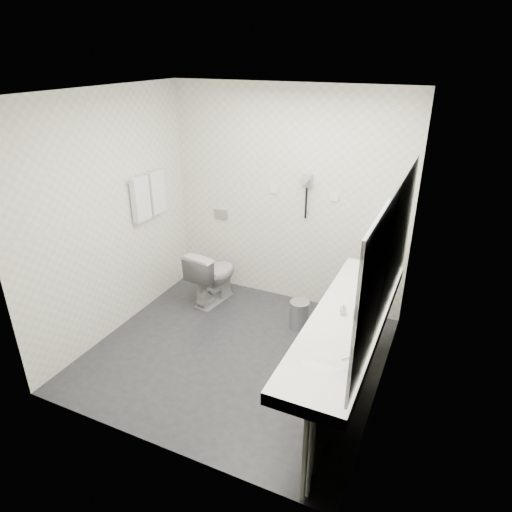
% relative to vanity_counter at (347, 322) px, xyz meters
% --- Properties ---
extents(floor, '(2.80, 2.80, 0.00)m').
position_rel_vanity_counter_xyz_m(floor, '(-1.12, 0.20, -0.80)').
color(floor, '#26262A').
rests_on(floor, ground).
extents(ceiling, '(2.80, 2.80, 0.00)m').
position_rel_vanity_counter_xyz_m(ceiling, '(-1.12, 0.20, 1.70)').
color(ceiling, white).
rests_on(ceiling, wall_back).
extents(wall_back, '(2.80, 0.00, 2.80)m').
position_rel_vanity_counter_xyz_m(wall_back, '(-1.12, 1.50, 0.45)').
color(wall_back, white).
rests_on(wall_back, floor).
extents(wall_front, '(2.80, 0.00, 2.80)m').
position_rel_vanity_counter_xyz_m(wall_front, '(-1.12, -1.10, 0.45)').
color(wall_front, white).
rests_on(wall_front, floor).
extents(wall_left, '(0.00, 2.60, 2.60)m').
position_rel_vanity_counter_xyz_m(wall_left, '(-2.52, 0.20, 0.45)').
color(wall_left, white).
rests_on(wall_left, floor).
extents(wall_right, '(0.00, 2.60, 2.60)m').
position_rel_vanity_counter_xyz_m(wall_right, '(0.27, 0.20, 0.45)').
color(wall_right, white).
rests_on(wall_right, floor).
extents(vanity_counter, '(0.55, 2.20, 0.10)m').
position_rel_vanity_counter_xyz_m(vanity_counter, '(0.00, 0.00, 0.00)').
color(vanity_counter, white).
rests_on(vanity_counter, floor).
extents(vanity_panel, '(0.03, 2.15, 0.75)m').
position_rel_vanity_counter_xyz_m(vanity_panel, '(0.02, 0.00, -0.42)').
color(vanity_panel, gray).
rests_on(vanity_panel, floor).
extents(vanity_post_near, '(0.06, 0.06, 0.75)m').
position_rel_vanity_counter_xyz_m(vanity_post_near, '(0.05, -1.04, -0.42)').
color(vanity_post_near, silver).
rests_on(vanity_post_near, floor).
extents(vanity_post_far, '(0.06, 0.06, 0.75)m').
position_rel_vanity_counter_xyz_m(vanity_post_far, '(0.05, 1.04, -0.42)').
color(vanity_post_far, silver).
rests_on(vanity_post_far, floor).
extents(mirror, '(0.02, 2.20, 1.05)m').
position_rel_vanity_counter_xyz_m(mirror, '(0.26, 0.00, 0.65)').
color(mirror, '#B2BCC6').
rests_on(mirror, wall_right).
extents(basin_near, '(0.40, 0.31, 0.05)m').
position_rel_vanity_counter_xyz_m(basin_near, '(0.00, -0.65, 0.04)').
color(basin_near, white).
rests_on(basin_near, vanity_counter).
extents(basin_far, '(0.40, 0.31, 0.05)m').
position_rel_vanity_counter_xyz_m(basin_far, '(0.00, 0.65, 0.04)').
color(basin_far, white).
rests_on(basin_far, vanity_counter).
extents(faucet_near, '(0.04, 0.04, 0.15)m').
position_rel_vanity_counter_xyz_m(faucet_near, '(0.19, -0.65, 0.12)').
color(faucet_near, silver).
rests_on(faucet_near, vanity_counter).
extents(faucet_far, '(0.04, 0.04, 0.15)m').
position_rel_vanity_counter_xyz_m(faucet_far, '(0.19, 0.65, 0.12)').
color(faucet_far, silver).
rests_on(faucet_far, vanity_counter).
extents(soap_bottle_a, '(0.06, 0.06, 0.10)m').
position_rel_vanity_counter_xyz_m(soap_bottle_a, '(-0.05, 0.02, 0.10)').
color(soap_bottle_a, white).
rests_on(soap_bottle_a, vanity_counter).
extents(soap_bottle_c, '(0.06, 0.06, 0.13)m').
position_rel_vanity_counter_xyz_m(soap_bottle_c, '(0.06, -0.01, 0.11)').
color(soap_bottle_c, white).
rests_on(soap_bottle_c, vanity_counter).
extents(glass_left, '(0.07, 0.07, 0.10)m').
position_rel_vanity_counter_xyz_m(glass_left, '(0.11, 0.30, 0.10)').
color(glass_left, silver).
rests_on(glass_left, vanity_counter).
extents(glass_right, '(0.07, 0.07, 0.10)m').
position_rel_vanity_counter_xyz_m(glass_right, '(0.15, 0.40, 0.10)').
color(glass_right, silver).
rests_on(glass_right, vanity_counter).
extents(toilet, '(0.47, 0.72, 0.68)m').
position_rel_vanity_counter_xyz_m(toilet, '(-1.86, 1.03, -0.46)').
color(toilet, white).
rests_on(toilet, floor).
extents(flush_plate, '(0.18, 0.02, 0.12)m').
position_rel_vanity_counter_xyz_m(flush_plate, '(-1.98, 1.49, 0.15)').
color(flush_plate, '#B2B5BA').
rests_on(flush_plate, wall_back).
extents(pedal_bin, '(0.28, 0.28, 0.30)m').
position_rel_vanity_counter_xyz_m(pedal_bin, '(-0.72, 0.92, -0.65)').
color(pedal_bin, '#B2B5BA').
rests_on(pedal_bin, floor).
extents(bin_lid, '(0.21, 0.21, 0.02)m').
position_rel_vanity_counter_xyz_m(bin_lid, '(-0.72, 0.92, -0.49)').
color(bin_lid, '#B2B5BA').
rests_on(bin_lid, pedal_bin).
extents(towel_rail, '(0.02, 0.62, 0.02)m').
position_rel_vanity_counter_xyz_m(towel_rail, '(-2.47, 0.75, 0.75)').
color(towel_rail, silver).
rests_on(towel_rail, wall_left).
extents(towel_near, '(0.07, 0.24, 0.48)m').
position_rel_vanity_counter_xyz_m(towel_near, '(-2.46, 0.61, 0.53)').
color(towel_near, white).
rests_on(towel_near, towel_rail).
extents(towel_far, '(0.07, 0.24, 0.48)m').
position_rel_vanity_counter_xyz_m(towel_far, '(-2.46, 0.89, 0.53)').
color(towel_far, white).
rests_on(towel_far, towel_rail).
extents(dryer_cradle, '(0.10, 0.04, 0.14)m').
position_rel_vanity_counter_xyz_m(dryer_cradle, '(-0.88, 1.47, 0.70)').
color(dryer_cradle, gray).
rests_on(dryer_cradle, wall_back).
extents(dryer_barrel, '(0.08, 0.14, 0.08)m').
position_rel_vanity_counter_xyz_m(dryer_barrel, '(-0.88, 1.40, 0.73)').
color(dryer_barrel, gray).
rests_on(dryer_barrel, dryer_cradle).
extents(dryer_cord, '(0.02, 0.02, 0.35)m').
position_rel_vanity_counter_xyz_m(dryer_cord, '(-0.88, 1.46, 0.45)').
color(dryer_cord, black).
rests_on(dryer_cord, dryer_cradle).
extents(switch_plate_a, '(0.09, 0.02, 0.09)m').
position_rel_vanity_counter_xyz_m(switch_plate_a, '(-1.27, 1.49, 0.55)').
color(switch_plate_a, white).
rests_on(switch_plate_a, wall_back).
extents(switch_plate_b, '(0.09, 0.02, 0.09)m').
position_rel_vanity_counter_xyz_m(switch_plate_b, '(-0.57, 1.49, 0.55)').
color(switch_plate_b, white).
rests_on(switch_plate_b, wall_back).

